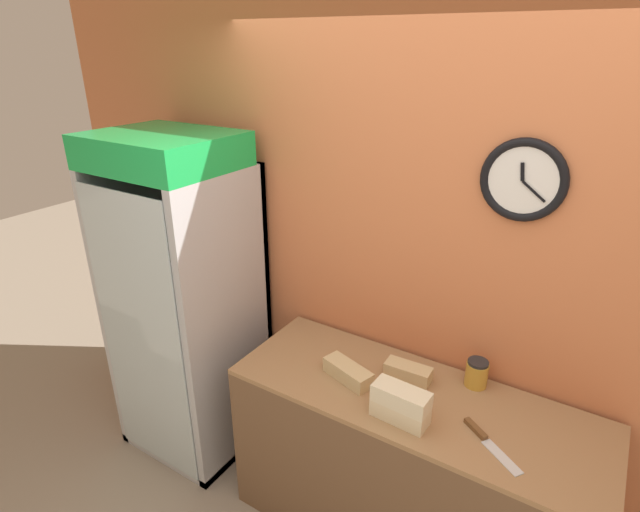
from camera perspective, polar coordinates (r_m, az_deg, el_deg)
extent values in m
cube|color=#D17547|center=(2.48, 14.59, -2.46)|extent=(5.20, 0.06, 2.70)
torus|color=black|center=(2.21, 22.18, 7.99)|extent=(0.35, 0.04, 0.35)
cylinder|color=white|center=(2.21, 22.18, 7.99)|extent=(0.29, 0.01, 0.29)
cube|color=black|center=(2.19, 22.13, 8.89)|extent=(0.02, 0.01, 0.08)
cube|color=black|center=(2.20, 23.22, 6.79)|extent=(0.10, 0.01, 0.08)
cube|color=brown|center=(2.74, 9.85, -22.96)|extent=(1.72, 0.62, 0.87)
cube|color=#9E754C|center=(2.44, 10.60, -15.65)|extent=(1.72, 0.62, 0.02)
cube|color=#B2B7BC|center=(3.30, -10.93, -4.20)|extent=(0.74, 0.04, 1.79)
cube|color=#B2B7BC|center=(3.35, -18.98, -4.71)|extent=(0.05, 0.67, 1.79)
cube|color=#B2B7BC|center=(2.89, -10.15, -8.37)|extent=(0.05, 0.67, 1.79)
cube|color=#B2B7BC|center=(3.61, -13.41, -18.52)|extent=(0.74, 0.67, 0.05)
cube|color=white|center=(3.28, -11.26, -4.38)|extent=(0.64, 0.02, 1.69)
cube|color=silver|center=(2.93, -19.79, -9.10)|extent=(0.64, 0.01, 1.69)
cube|color=green|center=(2.75, -17.56, 11.46)|extent=(0.74, 0.61, 0.18)
cube|color=silver|center=(3.35, -14.30, -13.61)|extent=(0.62, 0.55, 0.01)
cube|color=silver|center=(3.17, -14.88, -8.94)|extent=(0.62, 0.55, 0.01)
cube|color=silver|center=(3.02, -15.51, -3.75)|extent=(0.62, 0.55, 0.01)
cube|color=silver|center=(2.89, -16.18, 1.95)|extent=(0.62, 0.55, 0.01)
cylinder|color=#2D6B38|center=(2.57, -16.95, 1.15)|extent=(0.08, 0.08, 0.15)
cylinder|color=#2D6B38|center=(2.54, -17.23, 3.40)|extent=(0.03, 0.03, 0.06)
cylinder|color=#B2231E|center=(2.94, -16.96, -10.51)|extent=(0.06, 0.06, 0.12)
cylinder|color=#B2231E|center=(2.90, -17.15, -9.14)|extent=(0.02, 0.02, 0.05)
cylinder|color=navy|center=(3.14, -20.35, -8.67)|extent=(0.06, 0.06, 0.12)
cylinder|color=navy|center=(3.09, -20.58, -7.28)|extent=(0.03, 0.03, 0.05)
cylinder|color=#72337F|center=(2.70, -19.51, 1.95)|extent=(0.07, 0.07, 0.16)
cylinder|color=#72337F|center=(2.66, -19.84, 4.25)|extent=(0.03, 0.03, 0.07)
cylinder|color=#B2BCCC|center=(3.09, -15.31, -15.58)|extent=(0.08, 0.08, 0.15)
cylinder|color=#B2BCCC|center=(3.02, -15.52, -14.02)|extent=(0.03, 0.03, 0.06)
cylinder|color=#5B2D19|center=(3.04, -22.03, -3.06)|extent=(0.06, 0.06, 0.12)
cylinder|color=#5B2D19|center=(3.00, -22.28, -1.54)|extent=(0.02, 0.02, 0.05)
cylinder|color=orange|center=(2.75, -17.04, -5.06)|extent=(0.07, 0.07, 0.13)
cylinder|color=orange|center=(2.71, -17.26, -3.38)|extent=(0.03, 0.03, 0.05)
cube|color=beige|center=(2.27, 9.13, -17.15)|extent=(0.25, 0.12, 0.08)
cube|color=beige|center=(2.22, 9.26, -15.60)|extent=(0.25, 0.12, 0.08)
cube|color=tan|center=(2.50, 10.01, -12.94)|extent=(0.23, 0.10, 0.07)
cube|color=tan|center=(2.47, 3.21, -13.13)|extent=(0.28, 0.17, 0.08)
cube|color=silver|center=(2.23, 20.06, -20.78)|extent=(0.18, 0.15, 0.00)
cube|color=brown|center=(2.31, 17.36, -18.33)|extent=(0.12, 0.09, 0.02)
cylinder|color=gold|center=(2.53, 17.45, -12.77)|extent=(0.10, 0.10, 0.12)
cylinder|color=#262628|center=(2.49, 17.64, -11.52)|extent=(0.10, 0.10, 0.01)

